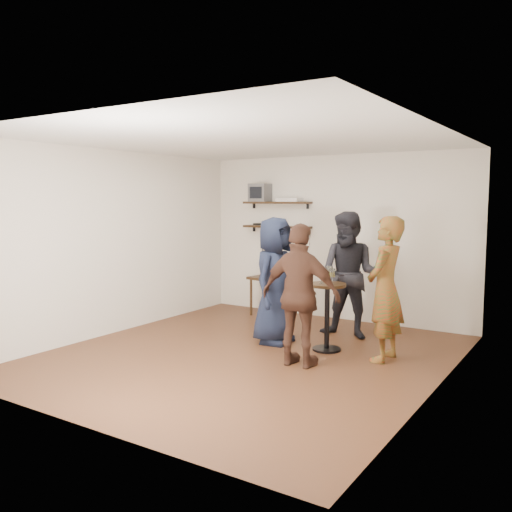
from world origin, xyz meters
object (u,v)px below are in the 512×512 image
(drinks_table, at_px, (327,307))
(person_plaid, at_px, (385,289))
(crt_monitor, at_px, (260,193))
(person_dark, at_px, (350,275))
(dvd_deck, at_px, (289,200))
(side_table, at_px, (269,283))
(radio, at_px, (277,223))
(person_navy, at_px, (275,280))
(person_brown, at_px, (301,295))

(drinks_table, xyz_separation_m, person_plaid, (0.75, -0.02, 0.31))
(crt_monitor, xyz_separation_m, person_dark, (2.01, -0.90, -1.15))
(dvd_deck, bearing_deg, side_table, -142.39)
(dvd_deck, xyz_separation_m, drinks_table, (1.48, -1.65, -1.35))
(crt_monitor, bearing_deg, radio, 0.00)
(person_dark, relative_size, person_navy, 1.04)
(dvd_deck, xyz_separation_m, person_brown, (1.49, -2.41, -1.08))
(dvd_deck, xyz_separation_m, person_plaid, (2.23, -1.67, -1.04))
(drinks_table, xyz_separation_m, person_brown, (0.02, -0.75, 0.27))
(side_table, relative_size, drinks_table, 0.74)
(side_table, bearing_deg, person_navy, -56.18)
(person_dark, bearing_deg, drinks_table, -90.00)
(crt_monitor, xyz_separation_m, drinks_table, (2.03, -1.65, -1.47))
(radio, bearing_deg, drinks_table, -44.14)
(crt_monitor, bearing_deg, side_table, -35.28)
(radio, bearing_deg, crt_monitor, 180.00)
(person_brown, bearing_deg, person_dark, -89.88)
(drinks_table, bearing_deg, person_dark, 91.71)
(person_plaid, relative_size, person_navy, 1.02)
(dvd_deck, relative_size, person_navy, 0.24)
(side_table, distance_m, person_dark, 1.89)
(person_navy, distance_m, person_brown, 1.06)
(crt_monitor, distance_m, person_navy, 2.42)
(dvd_deck, xyz_separation_m, side_table, (-0.27, -0.21, -1.37))
(crt_monitor, relative_size, dvd_deck, 0.80)
(radio, bearing_deg, dvd_deck, 0.00)
(crt_monitor, xyz_separation_m, radio, (0.33, 0.00, -0.50))
(crt_monitor, bearing_deg, drinks_table, -39.08)
(person_plaid, relative_size, person_dark, 0.98)
(drinks_table, distance_m, person_dark, 0.82)
(dvd_deck, xyz_separation_m, person_navy, (0.72, -1.68, -1.06))
(person_dark, bearing_deg, dvd_deck, 146.56)
(dvd_deck, distance_m, drinks_table, 2.59)
(drinks_table, height_order, person_dark, person_dark)
(dvd_deck, relative_size, person_plaid, 0.23)
(person_dark, xyz_separation_m, person_navy, (-0.73, -0.78, -0.03))
(person_navy, bearing_deg, radio, 27.12)
(side_table, bearing_deg, dvd_deck, 37.61)
(person_brown, bearing_deg, drinks_table, -90.00)
(drinks_table, distance_m, person_plaid, 0.81)
(crt_monitor, height_order, side_table, crt_monitor)
(radio, xyz_separation_m, person_dark, (1.68, -0.90, -0.65))
(radio, bearing_deg, person_plaid, -34.18)
(radio, xyz_separation_m, person_plaid, (2.46, -1.67, -0.66))
(side_table, xyz_separation_m, person_brown, (1.76, -2.20, 0.29))
(radio, height_order, person_navy, person_navy)
(side_table, xyz_separation_m, person_plaid, (2.50, -1.46, 0.33))
(crt_monitor, height_order, person_dark, crt_monitor)
(person_navy, bearing_deg, drinks_table, -90.00)
(person_brown, bearing_deg, side_table, -52.78)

